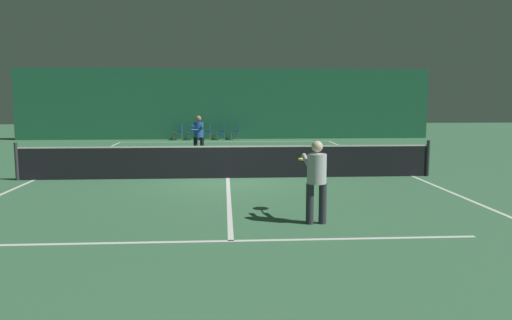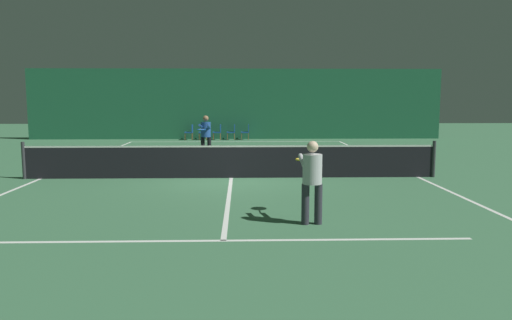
{
  "view_description": "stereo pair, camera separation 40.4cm",
  "coord_description": "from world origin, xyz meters",
  "px_view_note": "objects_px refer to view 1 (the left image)",
  "views": [
    {
      "loc": [
        -0.1,
        -14.34,
        2.34
      ],
      "look_at": [
        0.64,
        -2.87,
        0.89
      ],
      "focal_mm": 35.0,
      "sensor_mm": 36.0,
      "label": 1
    },
    {
      "loc": [
        0.3,
        -14.36,
        2.34
      ],
      "look_at": [
        0.64,
        -2.87,
        0.89
      ],
      "focal_mm": 35.0,
      "sensor_mm": 36.0,
      "label": 2
    }
  ],
  "objects_px": {
    "courtside_chair_0": "(180,131)",
    "courtside_chair_2": "(208,131)",
    "player_far": "(198,133)",
    "tennis_net": "(228,161)",
    "courtside_chair_4": "(236,131)",
    "courtside_chair_3": "(222,131)",
    "courtside_chair_1": "(194,131)",
    "player_near": "(316,175)"
  },
  "relations": [
    {
      "from": "courtside_chair_0",
      "to": "courtside_chair_2",
      "type": "distance_m",
      "value": 1.54
    },
    {
      "from": "player_far",
      "to": "courtside_chair_0",
      "type": "height_order",
      "value": "player_far"
    },
    {
      "from": "tennis_net",
      "to": "courtside_chair_4",
      "type": "relative_size",
      "value": 14.29
    },
    {
      "from": "player_far",
      "to": "courtside_chair_3",
      "type": "relative_size",
      "value": 1.94
    },
    {
      "from": "player_far",
      "to": "courtside_chair_0",
      "type": "xyz_separation_m",
      "value": [
        -1.43,
        8.09,
        -0.47
      ]
    },
    {
      "from": "courtside_chair_1",
      "to": "courtside_chair_2",
      "type": "height_order",
      "value": "same"
    },
    {
      "from": "courtside_chair_0",
      "to": "courtside_chair_3",
      "type": "height_order",
      "value": "same"
    },
    {
      "from": "courtside_chair_1",
      "to": "courtside_chair_3",
      "type": "height_order",
      "value": "same"
    },
    {
      "from": "player_far",
      "to": "courtside_chair_2",
      "type": "relative_size",
      "value": 1.94
    },
    {
      "from": "courtside_chair_0",
      "to": "courtside_chair_3",
      "type": "bearing_deg",
      "value": 90.0
    },
    {
      "from": "courtside_chair_1",
      "to": "player_far",
      "type": "bearing_deg",
      "value": 4.68
    },
    {
      "from": "player_near",
      "to": "courtside_chair_2",
      "type": "height_order",
      "value": "player_near"
    },
    {
      "from": "courtside_chair_3",
      "to": "courtside_chair_0",
      "type": "bearing_deg",
      "value": -90.0
    },
    {
      "from": "player_near",
      "to": "player_far",
      "type": "xyz_separation_m",
      "value": [
        -2.68,
        10.31,
        0.05
      ]
    },
    {
      "from": "tennis_net",
      "to": "player_near",
      "type": "height_order",
      "value": "player_near"
    },
    {
      "from": "courtside_chair_1",
      "to": "courtside_chair_4",
      "type": "xyz_separation_m",
      "value": [
        2.32,
        0.0,
        0.0
      ]
    },
    {
      "from": "player_far",
      "to": "courtside_chair_3",
      "type": "distance_m",
      "value": 8.15
    },
    {
      "from": "courtside_chair_1",
      "to": "courtside_chair_4",
      "type": "bearing_deg",
      "value": 90.0
    },
    {
      "from": "courtside_chair_1",
      "to": "courtside_chair_3",
      "type": "distance_m",
      "value": 1.54
    },
    {
      "from": "player_far",
      "to": "courtside_chair_1",
      "type": "distance_m",
      "value": 8.13
    },
    {
      "from": "courtside_chair_0",
      "to": "courtside_chair_2",
      "type": "height_order",
      "value": "same"
    },
    {
      "from": "tennis_net",
      "to": "player_far",
      "type": "relative_size",
      "value": 7.36
    },
    {
      "from": "player_far",
      "to": "tennis_net",
      "type": "bearing_deg",
      "value": 17.8
    },
    {
      "from": "courtside_chair_1",
      "to": "courtside_chair_0",
      "type": "bearing_deg",
      "value": -90.0
    },
    {
      "from": "player_near",
      "to": "courtside_chair_4",
      "type": "height_order",
      "value": "player_near"
    },
    {
      "from": "player_near",
      "to": "courtside_chair_0",
      "type": "height_order",
      "value": "player_near"
    },
    {
      "from": "courtside_chair_0",
      "to": "courtside_chair_3",
      "type": "xyz_separation_m",
      "value": [
        2.32,
        0.0,
        0.0
      ]
    },
    {
      "from": "player_near",
      "to": "courtside_chair_4",
      "type": "distance_m",
      "value": 18.43
    },
    {
      "from": "player_far",
      "to": "courtside_chair_0",
      "type": "bearing_deg",
      "value": -164.42
    },
    {
      "from": "tennis_net",
      "to": "courtside_chair_3",
      "type": "bearing_deg",
      "value": 90.88
    },
    {
      "from": "courtside_chair_4",
      "to": "courtside_chair_0",
      "type": "bearing_deg",
      "value": -90.0
    },
    {
      "from": "player_near",
      "to": "courtside_chair_2",
      "type": "bearing_deg",
      "value": 5.25
    },
    {
      "from": "courtside_chair_2",
      "to": "courtside_chair_4",
      "type": "xyz_separation_m",
      "value": [
        1.54,
        0.0,
        0.0
      ]
    },
    {
      "from": "courtside_chair_0",
      "to": "courtside_chair_1",
      "type": "distance_m",
      "value": 0.77
    },
    {
      "from": "courtside_chair_3",
      "to": "courtside_chair_2",
      "type": "bearing_deg",
      "value": -90.0
    },
    {
      "from": "player_near",
      "to": "courtside_chair_3",
      "type": "height_order",
      "value": "player_near"
    },
    {
      "from": "player_far",
      "to": "courtside_chair_1",
      "type": "bearing_deg",
      "value": -169.79
    },
    {
      "from": "player_near",
      "to": "courtside_chair_3",
      "type": "relative_size",
      "value": 1.84
    },
    {
      "from": "tennis_net",
      "to": "courtside_chair_4",
      "type": "distance_m",
      "value": 13.08
    },
    {
      "from": "player_near",
      "to": "courtside_chair_0",
      "type": "distance_m",
      "value": 18.85
    },
    {
      "from": "tennis_net",
      "to": "player_near",
      "type": "xyz_separation_m",
      "value": [
        1.6,
        -5.32,
        0.39
      ]
    },
    {
      "from": "courtside_chair_1",
      "to": "courtside_chair_2",
      "type": "bearing_deg",
      "value": 90.0
    }
  ]
}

